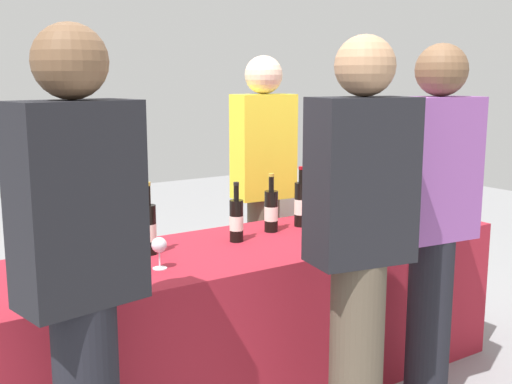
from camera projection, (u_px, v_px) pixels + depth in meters
The scene contains 16 objects.
tasting_table at pixel (256, 315), 3.13m from camera, with size 2.59×0.76×0.75m, color maroon.
wine_bottle_0 at pixel (149, 229), 2.84m from camera, with size 0.07×0.07×0.33m.
wine_bottle_1 at pixel (236, 220), 3.07m from camera, with size 0.07×0.07×0.29m.
wine_bottle_2 at pixel (271, 211), 3.26m from camera, with size 0.07×0.07×0.31m.
wine_bottle_3 at pixel (301, 204), 3.38m from camera, with size 0.07×0.07×0.32m.
wine_bottle_4 at pixel (343, 198), 3.60m from camera, with size 0.08×0.08×0.31m.
wine_glass_0 at pixel (83, 258), 2.46m from camera, with size 0.06×0.06×0.13m.
wine_glass_1 at pixel (159, 246), 2.63m from camera, with size 0.07×0.07×0.14m.
wine_glass_2 at pixel (316, 220), 3.09m from camera, with size 0.07×0.07×0.14m.
wine_glass_3 at pixel (404, 204), 3.51m from camera, with size 0.07×0.07×0.14m.
ice_bucket at pixel (53, 252), 2.56m from camera, with size 0.19×0.19×0.18m, color silver.
server_pouring at pixel (263, 182), 3.78m from camera, with size 0.37×0.23×1.66m.
guest_0 at pixel (81, 274), 1.97m from camera, with size 0.41×0.27×1.70m.
guest_1 at pixel (360, 239), 2.42m from camera, with size 0.42×0.28×1.69m.
guest_2 at pixel (434, 217), 2.79m from camera, with size 0.38×0.24×1.68m.
menu_board at pixel (286, 250), 4.29m from camera, with size 0.49×0.03×0.76m, color white.
Camera 1 is at (-1.65, -2.46, 1.54)m, focal length 44.32 mm.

